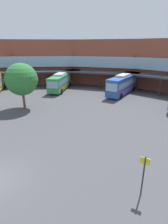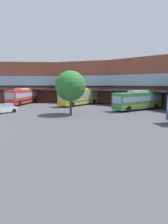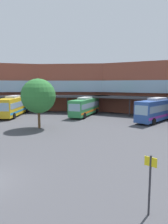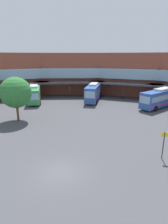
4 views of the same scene
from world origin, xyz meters
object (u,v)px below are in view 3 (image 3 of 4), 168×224
object	(u,v)px
plaza_tree	(38,96)
stop_sign_post	(150,179)
bus_2	(85,106)
bus_3	(157,109)
bus_1	(14,106)

from	to	relation	value
plaza_tree	stop_sign_post	size ratio (longest dim) A/B	2.37
stop_sign_post	bus_2	bearing A→B (deg)	124.48
bus_3	bus_1	bearing A→B (deg)	-60.32
bus_3	plaza_tree	bearing A→B (deg)	-30.05
bus_2	stop_sign_post	world-z (taller)	bus_2
bus_1	bus_3	distance (m)	26.65
bus_2	bus_1	bearing A→B (deg)	-69.58
bus_1	bus_2	bearing A→B (deg)	90.27
bus_1	plaza_tree	distance (m)	14.14
bus_1	bus_2	world-z (taller)	bus_1
stop_sign_post	bus_3	bearing A→B (deg)	99.55
bus_3	stop_sign_post	world-z (taller)	bus_3
plaza_tree	bus_2	bearing A→B (deg)	90.41
bus_1	bus_2	distance (m)	13.90
bus_2	plaza_tree	size ratio (longest dim) A/B	1.60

